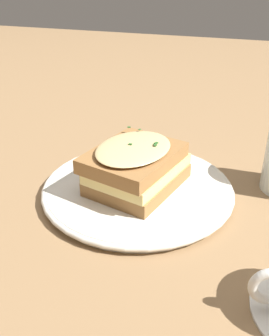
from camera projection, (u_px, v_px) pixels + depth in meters
The scene contains 3 objects.
ground_plane at pixel (144, 184), 0.59m from camera, with size 2.40×2.40×0.00m, color olive.
dinner_plate at pixel (134, 188), 0.56m from camera, with size 0.27×0.27×0.01m.
sandwich at pixel (134, 166), 0.54m from camera, with size 0.16×0.13×0.07m.
Camera 1 is at (-0.48, -0.14, 0.30)m, focal length 42.00 mm.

